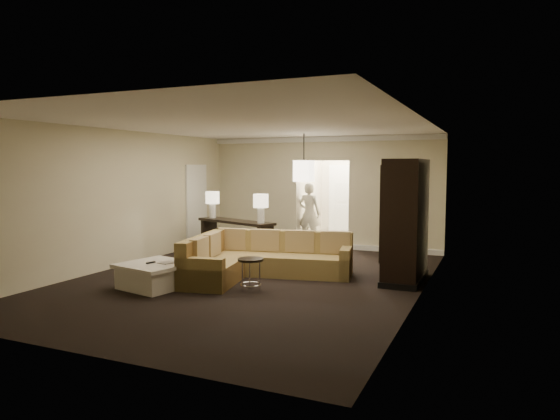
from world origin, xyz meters
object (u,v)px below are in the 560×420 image
at_px(sectional_sofa, 258,259).
at_px(drink_table, 251,267).
at_px(person, 309,210).
at_px(armoire, 405,223).
at_px(coffee_table, 155,275).
at_px(console_table, 236,235).

height_order(sectional_sofa, drink_table, sectional_sofa).
distance_m(sectional_sofa, person, 4.12).
relative_size(sectional_sofa, armoire, 1.31).
bearing_deg(armoire, drink_table, -142.21).
bearing_deg(sectional_sofa, drink_table, -81.91).
bearing_deg(drink_table, person, 99.24).
xyz_separation_m(coffee_table, armoire, (3.79, 2.20, 0.83)).
bearing_deg(drink_table, coffee_table, -163.00).
xyz_separation_m(coffee_table, person, (0.75, 5.50, 0.69)).
relative_size(drink_table, person, 0.30).
height_order(armoire, person, armoire).
xyz_separation_m(console_table, drink_table, (1.77, -2.72, -0.11)).
distance_m(sectional_sofa, coffee_table, 1.90).
height_order(sectional_sofa, armoire, armoire).
distance_m(console_table, person, 2.52).
bearing_deg(console_table, person, 87.25).
bearing_deg(armoire, coffee_table, -149.84).
height_order(console_table, armoire, armoire).
relative_size(sectional_sofa, coffee_table, 2.29).
distance_m(console_table, drink_table, 3.25).
distance_m(sectional_sofa, armoire, 2.76).
bearing_deg(sectional_sofa, coffee_table, -141.44).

